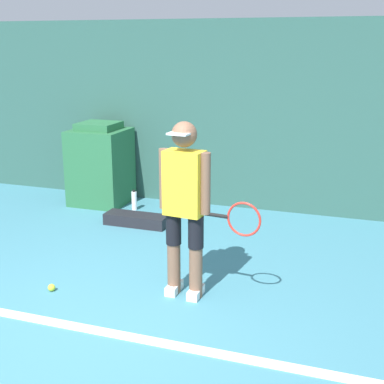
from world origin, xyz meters
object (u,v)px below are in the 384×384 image
object	(u,v)px
equipment_bag	(136,220)
covered_chair	(101,165)
water_bottle	(134,201)
tennis_ball	(52,288)
tennis_player	(186,203)

from	to	relation	value
equipment_bag	covered_chair	bearing A→B (deg)	140.07
water_bottle	tennis_ball	bearing A→B (deg)	-82.53
tennis_player	tennis_ball	bearing A→B (deg)	-157.90
tennis_ball	covered_chair	distance (m)	2.88
tennis_ball	equipment_bag	distance (m)	1.95
tennis_player	water_bottle	distance (m)	2.76
water_bottle	equipment_bag	bearing A→B (deg)	-62.63
tennis_player	tennis_ball	world-z (taller)	tennis_player
equipment_bag	water_bottle	xyz separation A→B (m)	(-0.29, 0.57, 0.06)
tennis_player	equipment_bag	world-z (taller)	tennis_player
tennis_ball	equipment_bag	size ratio (longest dim) A/B	0.08
covered_chair	tennis_player	bearing A→B (deg)	-47.88
tennis_ball	tennis_player	bearing A→B (deg)	15.91
tennis_ball	equipment_bag	world-z (taller)	equipment_bag
tennis_player	equipment_bag	xyz separation A→B (m)	(-1.24, 1.61, -0.81)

